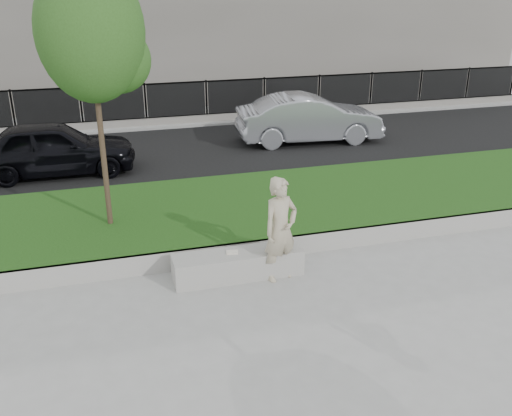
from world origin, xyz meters
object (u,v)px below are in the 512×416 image
object	(u,v)px
car_silver	(309,118)
book	(232,252)
young_tree	(95,37)
man	(280,229)
car_dark	(53,148)
stone_bench	(238,265)

from	to	relation	value
car_silver	book	bearing A→B (deg)	155.37
young_tree	car_silver	xyz separation A→B (m)	(6.53, 5.86, -3.25)
man	book	distance (m)	0.97
man	young_tree	bearing A→B (deg)	117.65
man	car_silver	size ratio (longest dim) A/B	0.41
car_silver	car_dark	bearing A→B (deg)	103.48
book	young_tree	xyz separation A→B (m)	(-1.96, 2.20, 3.57)
car_dark	car_silver	distance (m)	7.94
young_tree	car_dark	distance (m)	5.87
man	book	size ratio (longest dim) A/B	9.13
man	book	xyz separation A→B (m)	(-0.81, 0.26, -0.46)
stone_bench	man	distance (m)	1.04
book	young_tree	bearing A→B (deg)	142.72
young_tree	car_silver	bearing A→B (deg)	41.92
book	car_dark	world-z (taller)	car_dark
young_tree	book	bearing A→B (deg)	-48.38
man	car_silver	xyz separation A→B (m)	(3.76, 8.33, -0.15)
book	young_tree	world-z (taller)	young_tree
stone_bench	young_tree	distance (m)	4.88
stone_bench	young_tree	xyz separation A→B (m)	(-2.06, 2.23, 3.82)
book	young_tree	distance (m)	4.63
stone_bench	young_tree	bearing A→B (deg)	132.72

